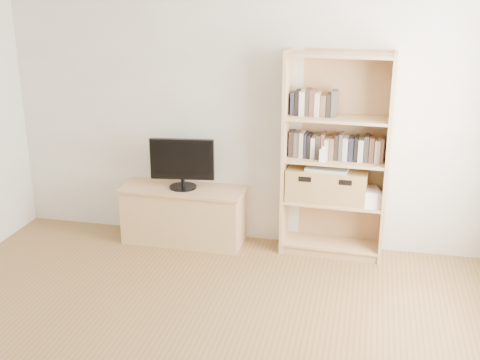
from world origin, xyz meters
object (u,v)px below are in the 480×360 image
(laptop, at_px, (328,168))
(basket_left, at_px, (307,183))
(tv_stand, at_px, (184,216))
(baby_monitor, at_px, (323,155))
(television, at_px, (182,164))
(basket_right, at_px, (347,187))
(bookshelf, at_px, (336,157))

(laptop, bearing_deg, basket_left, -178.22)
(tv_stand, xyz_separation_m, baby_monitor, (1.28, -0.05, 0.69))
(television, relative_size, baby_monitor, 5.30)
(tv_stand, distance_m, basket_right, 1.55)
(bookshelf, height_order, basket_right, bookshelf)
(baby_monitor, xyz_separation_m, basket_left, (-0.14, 0.10, -0.30))
(baby_monitor, relative_size, laptop, 0.31)
(tv_stand, distance_m, laptop, 1.43)
(basket_right, xyz_separation_m, laptop, (-0.17, -0.00, 0.16))
(tv_stand, bearing_deg, basket_right, 2.34)
(basket_right, bearing_deg, baby_monitor, -154.71)
(television, xyz_separation_m, laptop, (1.32, 0.04, 0.04))
(basket_left, bearing_deg, baby_monitor, -35.37)
(basket_left, relative_size, laptop, 0.97)
(bookshelf, distance_m, baby_monitor, 0.15)
(bookshelf, distance_m, television, 1.39)
(bookshelf, bearing_deg, laptop, -169.52)
(television, relative_size, laptop, 1.63)
(tv_stand, distance_m, television, 0.51)
(baby_monitor, height_order, basket_left, baby_monitor)
(tv_stand, relative_size, laptop, 3.09)
(bookshelf, distance_m, laptop, 0.12)
(television, distance_m, basket_left, 1.15)
(baby_monitor, distance_m, basket_left, 0.34)
(baby_monitor, xyz_separation_m, basket_right, (0.22, 0.09, -0.30))
(tv_stand, bearing_deg, bookshelf, 2.83)
(tv_stand, height_order, basket_right, basket_right)
(bookshelf, relative_size, basket_left, 5.20)
(bookshelf, height_order, baby_monitor, bookshelf)
(baby_monitor, xyz_separation_m, laptop, (0.04, 0.09, -0.14))
(television, height_order, basket_left, television)
(tv_stand, distance_m, baby_monitor, 1.45)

